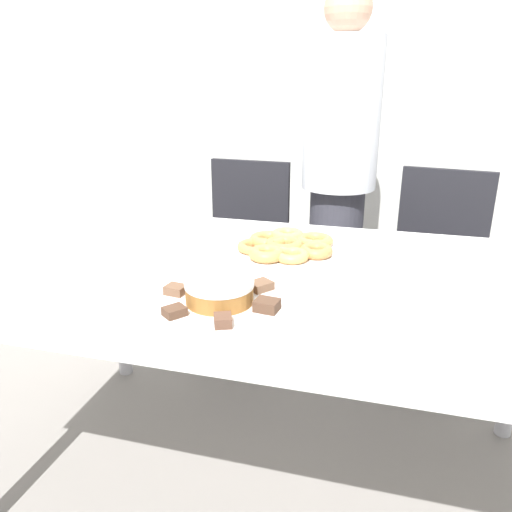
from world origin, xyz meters
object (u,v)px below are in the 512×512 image
at_px(office_chair_right, 434,281).
at_px(napkin, 110,253).
at_px(plate_cake, 220,303).
at_px(frosted_cake, 220,291).
at_px(office_chair_left, 241,262).
at_px(person_standing, 339,174).
at_px(plate_donuts, 284,252).

relative_size(office_chair_right, napkin, 5.91).
height_order(plate_cake, napkin, plate_cake).
bearing_deg(frosted_cake, plate_cake, 0.00).
bearing_deg(office_chair_left, frosted_cake, -72.39).
bearing_deg(person_standing, plate_donuts, -95.72).
height_order(person_standing, plate_cake, person_standing).
height_order(person_standing, napkin, person_standing).
height_order(office_chair_left, plate_donuts, office_chair_left).
bearing_deg(plate_cake, person_standing, 82.96).
relative_size(office_chair_left, office_chair_right, 1.00).
height_order(person_standing, frosted_cake, person_standing).
bearing_deg(office_chair_right, plate_donuts, -118.34).
bearing_deg(person_standing, office_chair_right, -12.32).
xyz_separation_m(person_standing, office_chair_left, (-0.44, -0.10, -0.44)).
xyz_separation_m(office_chair_right, frosted_cake, (-0.60, -1.12, 0.36)).
height_order(plate_donuts, napkin, plate_donuts).
relative_size(plate_cake, napkin, 2.17).
distance_m(person_standing, plate_cake, 1.23).
bearing_deg(office_chair_right, office_chair_left, -171.04).
distance_m(plate_cake, frosted_cake, 0.03).
xyz_separation_m(plate_donuts, frosted_cake, (-0.07, -0.42, 0.03)).
height_order(office_chair_left, frosted_cake, office_chair_left).
distance_m(office_chair_left, plate_donuts, 0.85).
distance_m(office_chair_right, plate_cake, 1.31).
height_order(plate_cake, plate_donuts, same).
relative_size(person_standing, office_chair_right, 1.82).
bearing_deg(napkin, plate_cake, -30.29).
bearing_deg(person_standing, frosted_cake, -97.04).
bearing_deg(plate_donuts, office_chair_right, 52.66).
distance_m(office_chair_right, napkin, 1.40).
xyz_separation_m(person_standing, plate_cake, (-0.15, -1.22, -0.11)).
distance_m(person_standing, plate_donuts, 0.81).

